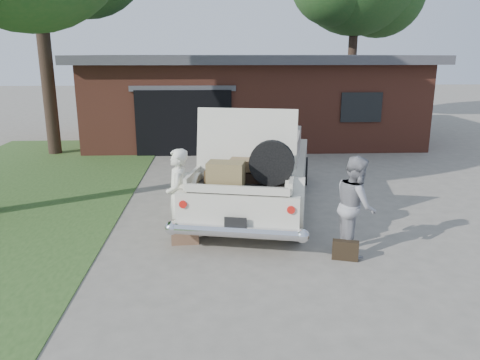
{
  "coord_description": "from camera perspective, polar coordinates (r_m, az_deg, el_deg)",
  "views": [
    {
      "loc": [
        -0.43,
        -7.69,
        3.34
      ],
      "look_at": [
        0.0,
        0.6,
        1.1
      ],
      "focal_mm": 35.0,
      "sensor_mm": 36.0,
      "label": 1
    }
  ],
  "objects": [
    {
      "name": "grass_strip",
      "position": [
        12.29,
        -27.22,
        -2.34
      ],
      "size": [
        6.0,
        16.0,
        0.02
      ],
      "primitive_type": "cube",
      "color": "#2D4C1E",
      "rests_on": "ground"
    },
    {
      "name": "sedan",
      "position": [
        10.44,
        2.02,
        1.27
      ],
      "size": [
        3.36,
        6.08,
        2.37
      ],
      "rotation": [
        0.0,
        0.0,
        -0.21
      ],
      "color": "beige",
      "rests_on": "ground"
    },
    {
      "name": "woman_right",
      "position": [
        8.21,
        13.9,
        -2.99
      ],
      "size": [
        0.7,
        0.87,
        1.71
      ],
      "primitive_type": "imported",
      "rotation": [
        0.0,
        0.0,
        1.51
      ],
      "color": "gray",
      "rests_on": "ground"
    },
    {
      "name": "ground",
      "position": [
        8.4,
        0.22,
        -8.34
      ],
      "size": [
        90.0,
        90.0,
        0.0
      ],
      "primitive_type": "plane",
      "color": "gray",
      "rests_on": "ground"
    },
    {
      "name": "suitcase_right",
      "position": [
        8.1,
        12.72,
        -8.35
      ],
      "size": [
        0.45,
        0.26,
        0.33
      ],
      "primitive_type": "cube",
      "rotation": [
        0.0,
        0.0,
        -0.29
      ],
      "color": "black",
      "rests_on": "ground"
    },
    {
      "name": "suitcase_left",
      "position": [
        8.58,
        -6.72,
        -6.54
      ],
      "size": [
        0.51,
        0.19,
        0.38
      ],
      "primitive_type": "cube",
      "rotation": [
        0.0,
        0.0,
        0.07
      ],
      "color": "#876045",
      "rests_on": "ground"
    },
    {
      "name": "house",
      "position": [
        19.29,
        1.25,
        10.14
      ],
      "size": [
        12.8,
        7.8,
        3.3
      ],
      "color": "brown",
      "rests_on": "ground"
    },
    {
      "name": "woman_left",
      "position": [
        8.48,
        -7.59,
        -1.99
      ],
      "size": [
        0.44,
        0.65,
        1.74
      ],
      "primitive_type": "imported",
      "rotation": [
        0.0,
        0.0,
        -1.54
      ],
      "color": "silver",
      "rests_on": "ground"
    }
  ]
}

